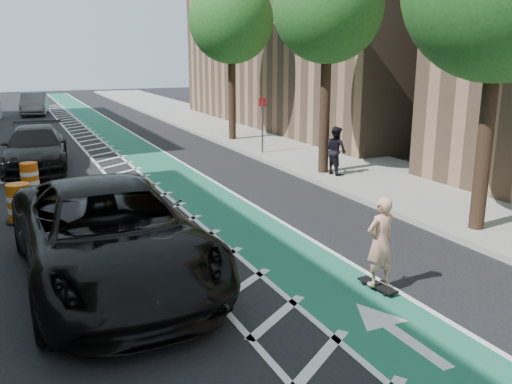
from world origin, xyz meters
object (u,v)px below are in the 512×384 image
barrel_a (20,204)px  suv_far (36,148)px  suv_near (109,234)px  skateboarder (380,241)px

barrel_a → suv_far: bearing=83.4°
barrel_a → suv_near: bearing=-73.0°
suv_far → barrel_a: 7.09m
skateboarder → barrel_a: skateboarder is taller
barrel_a → skateboarder: bearing=-51.3°
suv_near → barrel_a: 5.07m
suv_near → barrel_a: bearing=105.2°
skateboarder → suv_near: suv_near is taller
suv_far → suv_near: bearing=-80.8°
suv_near → suv_far: 11.88m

